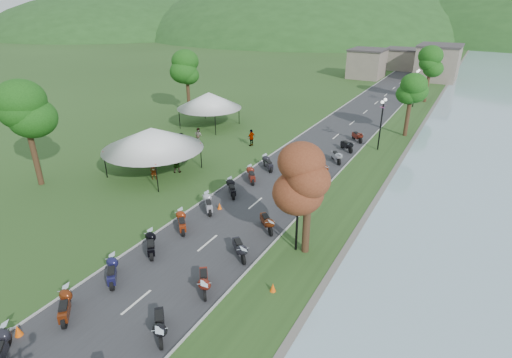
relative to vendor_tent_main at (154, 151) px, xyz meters
The scene contains 13 objects.
road 20.13m from the vendor_tent_main, 58.92° to the left, with size 7.00×120.00×0.02m, color #313134.
hills_backdrop 177.47m from the vendor_tent_main, 86.66° to the left, with size 360.00×120.00×76.00m, color #285621, non-canonical shape.
far_building 62.71m from the vendor_tent_main, 82.36° to the left, with size 18.00×16.00×5.00m, color gray.
moto_row_left 14.71m from the vendor_tent_main, 56.45° to the right, with size 2.60×37.40×1.10m, color #331411, non-canonical shape.
moto_row_right 12.97m from the vendor_tent_main, ahead, with size 2.60×39.74×1.10m, color #331411, non-canonical shape.
vendor_tent_main is the anchor object (origin of this frame).
vendor_tent_side 14.26m from the vendor_tent_main, 105.99° to the left, with size 4.98×4.98×4.00m, color silver, non-canonical shape.
tree_park_left 9.44m from the vendor_tent_main, 135.56° to the right, with size 3.39×3.39×9.42m, color #1E5E16, non-canonical shape.
tree_lakeside 16.64m from the vendor_tent_main, 16.52° to the right, with size 2.66×2.66×7.38m, color #1E5E16, non-canonical shape.
pedestrian_a 2.47m from the vendor_tent_main, 52.01° to the right, with size 0.56×0.41×1.53m, color slate.
pedestrian_b 8.44m from the vendor_tent_main, 99.86° to the left, with size 0.81×0.44×1.66m, color slate.
pedestrian_c 6.55m from the vendor_tent_main, 107.86° to the left, with size 1.04×0.43×1.61m, color slate.
traffic_cone_near 18.55m from the vendor_tent_main, 66.59° to the right, with size 0.37×0.37×0.57m, color #F2590C.
Camera 1 is at (12.66, -0.60, 13.59)m, focal length 28.00 mm.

